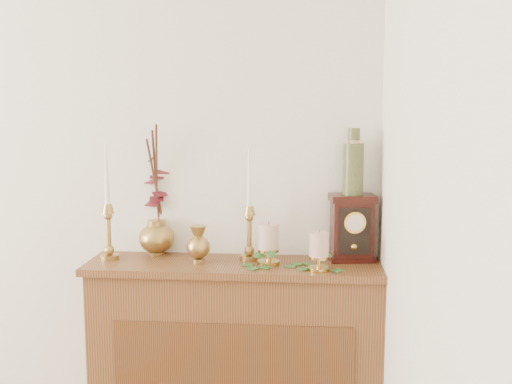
# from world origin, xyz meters

# --- Properties ---
(console_shelf) EXTENTS (1.24, 0.34, 0.93)m
(console_shelf) POSITION_xyz_m (1.40, 2.10, 0.44)
(console_shelf) COLOR brown
(console_shelf) RESTS_ON ground
(candlestick_left) EXTENTS (0.08, 0.08, 0.49)m
(candlestick_left) POSITION_xyz_m (0.86, 2.11, 1.09)
(candlestick_left) COLOR #AF9146
(candlestick_left) RESTS_ON console_shelf
(candlestick_center) EXTENTS (0.08, 0.08, 0.47)m
(candlestick_center) POSITION_xyz_m (1.45, 2.15, 1.08)
(candlestick_center) COLOR #AF9146
(candlestick_center) RESTS_ON console_shelf
(bud_vase) EXTENTS (0.10, 0.10, 0.16)m
(bud_vase) POSITION_xyz_m (1.25, 2.08, 1.01)
(bud_vase) COLOR #AF9146
(bud_vase) RESTS_ON console_shelf
(ginger_jar) EXTENTS (0.23, 0.25, 0.57)m
(ginger_jar) POSITION_xyz_m (1.04, 2.25, 1.19)
(ginger_jar) COLOR #AF9146
(ginger_jar) RESTS_ON console_shelf
(pillar_candle_left) EXTENTS (0.09, 0.09, 0.18)m
(pillar_candle_left) POSITION_xyz_m (1.54, 2.08, 1.02)
(pillar_candle_left) COLOR #B38C3E
(pillar_candle_left) RESTS_ON console_shelf
(pillar_candle_right) EXTENTS (0.08, 0.08, 0.16)m
(pillar_candle_right) POSITION_xyz_m (1.74, 2.00, 1.02)
(pillar_candle_right) COLOR #B38C3E
(pillar_candle_right) RESTS_ON console_shelf
(ivy_garland) EXTENTS (0.37, 0.16, 0.07)m
(ivy_garland) POSITION_xyz_m (1.60, 2.04, 0.94)
(ivy_garland) COLOR #2D6024
(ivy_garland) RESTS_ON console_shelf
(mantel_clock) EXTENTS (0.20, 0.15, 0.28)m
(mantel_clock) POSITION_xyz_m (1.88, 2.18, 1.07)
(mantel_clock) COLOR black
(mantel_clock) RESTS_ON console_shelf
(ceramic_vase) EXTENTS (0.09, 0.09, 0.28)m
(ceramic_vase) POSITION_xyz_m (1.88, 2.18, 1.33)
(ceramic_vase) COLOR #1A3424
(ceramic_vase) RESTS_ON mantel_clock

